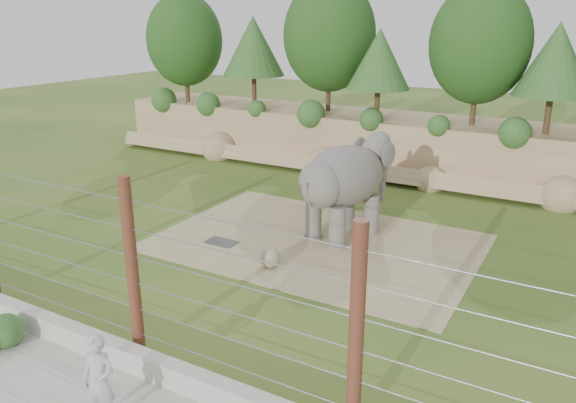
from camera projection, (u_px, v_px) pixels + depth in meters
The scene contains 10 objects.
ground at pixel (253, 274), 15.91m from camera, with size 90.00×90.00×0.00m, color #34571B.
back_embankment at pixel (419, 87), 24.83m from camera, with size 30.00×5.52×8.77m.
dirt_patch at pixel (317, 242), 18.15m from camera, with size 10.00×7.00×0.02m, color tan.
drain_grate at pixel (221, 242), 18.08m from camera, with size 1.00×0.60×0.03m, color #262628.
elephant at pixel (343, 190), 18.17m from camera, with size 1.69×3.95×3.20m, color slate, non-canonical shape.
stone_ball at pixel (270, 257), 16.23m from camera, with size 0.61×0.61×0.61m, color gray.
retaining_wall at pixel (122, 354), 11.71m from camera, with size 26.00×0.35×0.50m, color #AAA69D.
barrier_fence at pixel (132, 269), 11.57m from camera, with size 20.26×0.26×4.00m.
walkway_shrub at pixel (0, 329), 12.35m from camera, with size 0.80×0.80×0.80m, color #215321.
zookeeper at pixel (99, 381), 9.85m from camera, with size 0.64×0.42×1.75m, color silver.
Camera 1 is at (8.02, -12.06, 6.98)m, focal length 35.00 mm.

